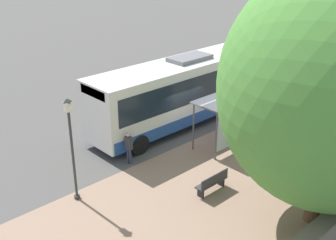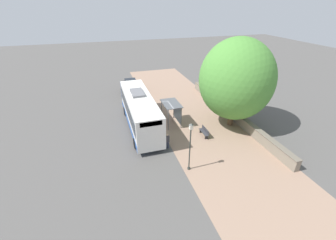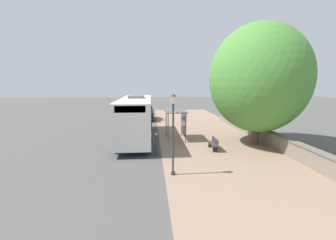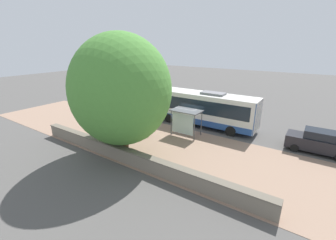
# 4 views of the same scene
# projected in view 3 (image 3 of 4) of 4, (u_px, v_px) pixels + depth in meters

# --- Properties ---
(ground_plane) EXTENTS (120.00, 120.00, 0.00)m
(ground_plane) POSITION_uv_depth(u_px,v_px,m) (160.00, 141.00, 18.87)
(ground_plane) COLOR #514F4C
(ground_plane) RESTS_ON ground
(sidewalk_plaza) EXTENTS (9.00, 44.00, 0.02)m
(sidewalk_plaza) POSITION_uv_depth(u_px,v_px,m) (212.00, 140.00, 19.19)
(sidewalk_plaza) COLOR #937560
(sidewalk_plaza) RESTS_ON ground
(stone_wall) EXTENTS (0.60, 20.00, 1.10)m
(stone_wall) POSITION_uv_depth(u_px,v_px,m) (258.00, 133.00, 19.40)
(stone_wall) COLOR slate
(stone_wall) RESTS_ON ground
(bus) EXTENTS (2.68, 10.81, 3.74)m
(bus) POSITION_uv_depth(u_px,v_px,m) (136.00, 117.00, 19.28)
(bus) COLOR silver
(bus) RESTS_ON ground
(bus_shelter) EXTENTS (1.74, 2.80, 2.50)m
(bus_shelter) POSITION_uv_depth(u_px,v_px,m) (177.00, 115.00, 19.17)
(bus_shelter) COLOR #515459
(bus_shelter) RESTS_ON ground
(pedestrian) EXTENTS (0.34, 0.22, 1.57)m
(pedestrian) POSITION_uv_depth(u_px,v_px,m) (156.00, 142.00, 14.91)
(pedestrian) COLOR #2D3347
(pedestrian) RESTS_ON ground
(bench) EXTENTS (0.40, 1.57, 0.88)m
(bench) POSITION_uv_depth(u_px,v_px,m) (214.00, 144.00, 16.26)
(bench) COLOR #333338
(bench) RESTS_ON ground
(street_lamp_near) EXTENTS (0.28, 0.28, 4.28)m
(street_lamp_near) POSITION_uv_depth(u_px,v_px,m) (173.00, 128.00, 11.47)
(street_lamp_near) COLOR #2D332D
(street_lamp_near) RESTS_ON ground
(shade_tree) EXTENTS (7.46, 7.46, 9.26)m
(shade_tree) POSITION_uv_depth(u_px,v_px,m) (259.00, 78.00, 17.05)
(shade_tree) COLOR brown
(shade_tree) RESTS_ON ground
(parked_car_behind_bus) EXTENTS (1.96, 4.61, 1.89)m
(parked_car_behind_bus) POSITION_uv_depth(u_px,v_px,m) (146.00, 113.00, 29.64)
(parked_car_behind_bus) COLOR black
(parked_car_behind_bus) RESTS_ON ground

